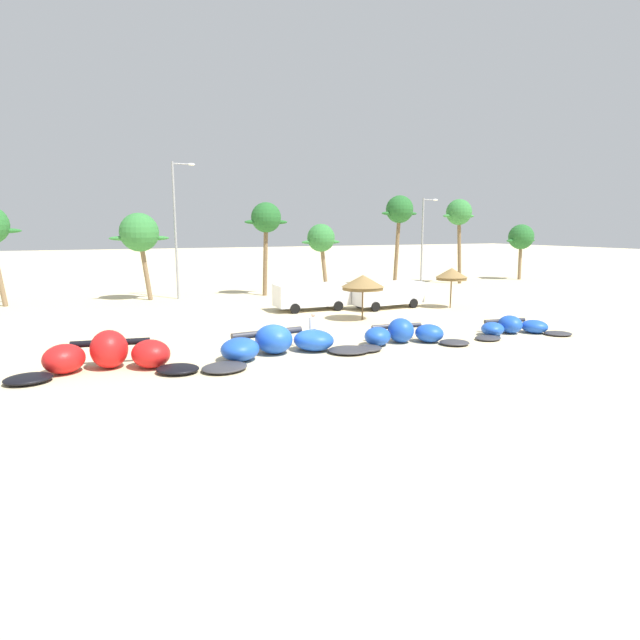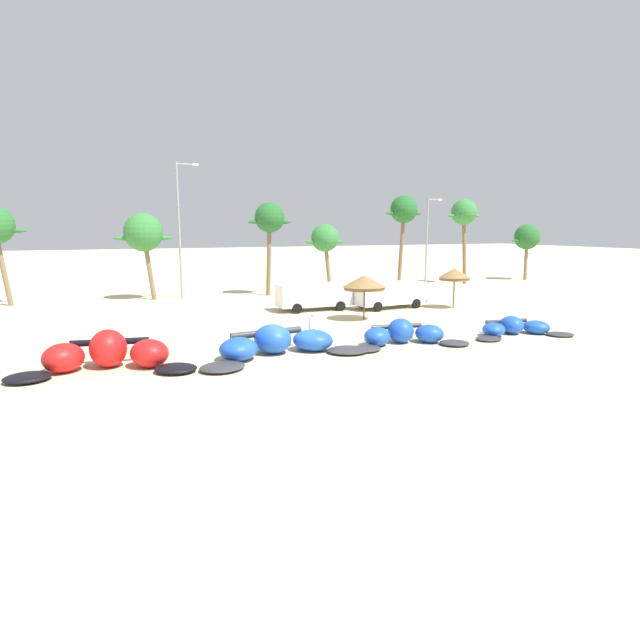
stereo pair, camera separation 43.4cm
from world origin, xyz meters
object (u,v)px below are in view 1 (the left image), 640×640
kite_far_left (108,356)px  kite_left_of_center (404,334)px  kite_left (278,344)px  beach_umbrella_middle (452,274)px  palm_left_of_gap (139,233)px  lamppost_west (177,224)px  parked_van (385,293)px  person_near_kites (313,329)px  palm_right (459,214)px  palm_center_left (266,220)px  beach_umbrella_near_van (363,282)px  kite_center (514,327)px  palm_rightmost (521,238)px  parked_car_second (310,295)px  palm_center_right (321,239)px  lamppost_west_center (424,237)px  palm_right_of_gap (399,211)px

kite_far_left → kite_left_of_center: bearing=-2.9°
kite_left → beach_umbrella_middle: size_ratio=2.91×
palm_left_of_gap → lamppost_west: bearing=-4.8°
kite_left_of_center → parked_van: 11.89m
kite_left_of_center → palm_left_of_gap: bearing=114.5°
kite_left_of_center → palm_left_of_gap: size_ratio=0.93×
parked_van → lamppost_west: bearing=138.1°
palm_left_of_gap → kite_far_left: bearing=-99.5°
person_near_kites → palm_right: size_ratio=0.19×
palm_center_left → palm_left_of_gap: bearing=173.9°
beach_umbrella_near_van → person_near_kites: (-5.74, -5.47, -1.54)m
kite_left_of_center → palm_center_left: bearing=90.0°
kite_center → palm_rightmost: size_ratio=0.99×
kite_left → parked_car_second: 13.33m
parked_van → kite_far_left: bearing=-152.4°
kite_left_of_center → beach_umbrella_middle: beach_umbrella_middle is taller
person_near_kites → palm_center_left: (4.25, 19.58, 5.55)m
person_near_kites → palm_left_of_gap: bearing=105.6°
kite_far_left → person_near_kites: size_ratio=4.56×
palm_rightmost → lamppost_west: lamppost_west is taller
palm_center_right → palm_left_of_gap: bearing=-176.5°
kite_left → parked_van: 15.72m
parked_car_second → lamppost_west_center: bearing=30.4°
kite_left → lamppost_west: 22.25m
lamppost_west_center → beach_umbrella_middle: bearing=-116.8°
beach_umbrella_middle → lamppost_west_center: 14.22m
palm_rightmost → lamppost_west_center: (-14.04, -1.60, 0.15)m
kite_center → parked_car_second: size_ratio=1.15×
kite_far_left → palm_rightmost: palm_rightmost is taller
kite_left_of_center → lamppost_west_center: lamppost_west_center is taller
parked_car_second → palm_right_of_gap: size_ratio=0.59×
person_near_kites → palm_right_of_gap: (18.32, 21.15, 6.44)m
kite_center → palm_right: (14.12, 22.61, 6.68)m
kite_center → palm_center_right: palm_center_right is taller
beach_umbrella_near_van → parked_van: bearing=43.5°
kite_center → beach_umbrella_near_van: bearing=125.7°
beach_umbrella_near_van → palm_rightmost: (28.57, 15.94, 2.26)m
kite_left_of_center → kite_far_left: bearing=177.1°
palm_left_of_gap → kite_center: bearing=-53.3°
parked_van → palm_center_right: (0.60, 12.47, 3.59)m
kite_left → palm_left_of_gap: 22.59m
palm_left_of_gap → palm_center_left: palm_center_left is taller
palm_left_of_gap → palm_center_right: palm_left_of_gap is taller
kite_center → parked_car_second: bearing=118.6°
kite_left_of_center → lamppost_west_center: (16.01, 21.26, 4.30)m
palm_right → kite_left_of_center: bearing=-133.3°
palm_left_of_gap → kite_left_of_center: bearing=-65.5°
beach_umbrella_middle → parked_van: size_ratio=0.52×
kite_left → palm_right: palm_right is taller
lamppost_west → palm_left_of_gap: bearing=175.2°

